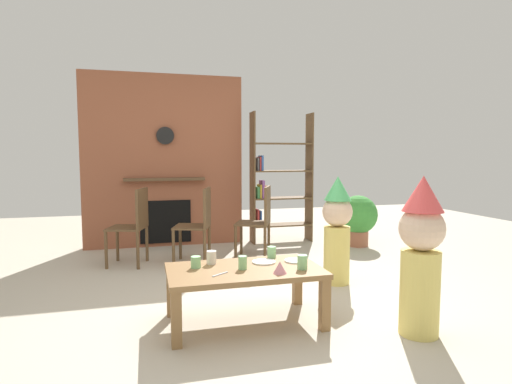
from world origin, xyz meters
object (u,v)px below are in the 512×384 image
Objects in this scene: paper_plate_rear at (295,261)px; paper_plate_front at (264,262)px; paper_cup_near_left at (272,252)px; dining_chair_middle at (199,221)px; paper_cup_near_right at (302,262)px; bookshelf at (277,183)px; potted_plant_tall at (358,217)px; dining_chair_right at (260,218)px; child_with_cone_hat at (421,252)px; coffee_table at (245,276)px; birthday_cake_slice at (280,267)px; paper_cup_far_left at (211,257)px; child_in_pink at (337,227)px; paper_cup_far_right at (196,262)px; dining_chair_left at (134,222)px; paper_cup_center at (243,263)px.

paper_plate_front is at bearing 173.47° from paper_plate_rear.
dining_chair_middle is (-0.40, 1.60, 0.04)m from paper_cup_near_left.
bookshelf is at bearing 75.74° from paper_cup_near_right.
dining_chair_middle is 2.32m from potted_plant_tall.
paper_plate_rear is at bearing 107.45° from dining_chair_right.
paper_cup_near_right is 0.85m from child_with_cone_hat.
paper_cup_near_left is at bearing 121.04° from dining_chair_middle.
coffee_table is 11.59× the size of birthday_cake_slice.
potted_plant_tall is (2.40, 2.04, -0.07)m from paper_cup_far_left.
birthday_cake_slice is 0.09× the size of child_with_cone_hat.
paper_cup_near_left is 0.17m from paper_plate_front.
birthday_cake_slice is at bearing -84.91° from paper_plate_front.
child_in_pink is (-0.04, 1.25, -0.03)m from child_with_cone_hat.
paper_cup_far_right is at bearing 98.83° from dining_chair_middle.
paper_cup_far_left is 1.56m from child_with_cone_hat.
paper_cup_near_right is 0.62× the size of paper_plate_rear.
potted_plant_tall is at bearing -153.61° from dining_chair_middle.
paper_cup_far_right is at bearing -178.54° from paper_plate_front.
birthday_cake_slice is 2.41m from dining_chair_left.
bookshelf is 18.85× the size of paper_cup_center.
bookshelf reaches higher than birthday_cake_slice.
coffee_table is at bearing 0.00° from child_in_pink.
paper_cup_center is at bearing 0.36° from child_in_pink.
paper_cup_far_right is 0.54m from paper_plate_front.
child_in_pink is at bearing -91.05° from bookshelf.
dining_chair_right is (1.49, -0.07, 0.00)m from dining_chair_left.
dining_chair_left is 1.00× the size of dining_chair_right.
coffee_table is 0.12m from paper_cup_center.
coffee_table is 0.23m from paper_plate_front.
bookshelf is at bearing -65.78° from child_with_cone_hat.
paper_plate_rear is at bearing -129.06° from potted_plant_tall.
dining_chair_right is at bearing -119.56° from bookshelf.
paper_cup_far_left is 0.09× the size of child_with_cone_hat.
dining_chair_right is (-0.47, 1.16, -0.06)m from child_in_pink.
dining_chair_left is 3.04m from potted_plant_tall.
paper_cup_center is (-0.43, 0.11, -0.00)m from paper_cup_near_right.
paper_cup_far_right is 0.08× the size of child_in_pink.
paper_plate_front is at bearing 1.46° from paper_cup_far_right.
paper_cup_center is 0.30m from birthday_cake_slice.
child_with_cone_hat is (0.74, -0.38, 0.12)m from paper_cup_near_right.
paper_cup_near_left is at bearing 80.34° from birthday_cake_slice.
dining_chair_left is (-2.01, -0.83, -0.37)m from bookshelf.
paper_cup_near_left is at bearing 6.77° from paper_cup_far_left.
paper_plate_front is (-0.97, -2.67, -0.45)m from bookshelf.
dining_chair_middle is (-1.23, 1.12, -0.06)m from child_in_pink.
paper_cup_near_right is 0.21m from birthday_cake_slice.
paper_cup_center is 0.26m from paper_plate_front.
paper_cup_far_right is 0.89× the size of birthday_cake_slice.
birthday_cake_slice is 0.11× the size of dining_chair_left.
child_in_pink is 1.20× the size of dining_chair_right.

